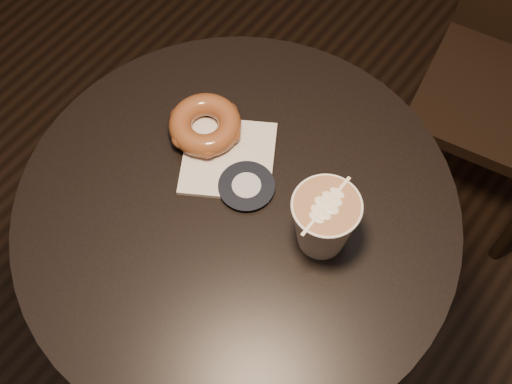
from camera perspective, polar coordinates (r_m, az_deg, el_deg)
cafe_table at (r=1.29m, az=-1.35°, el=-5.52°), size 0.70×0.70×0.75m
pastry_bag at (r=1.15m, az=-2.23°, el=2.73°), size 0.20×0.20×0.01m
doughnut at (r=1.16m, az=-4.10°, el=5.39°), size 0.12×0.12×0.04m
latte_cup at (r=1.04m, az=5.44°, el=-2.45°), size 0.10×0.10×0.11m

